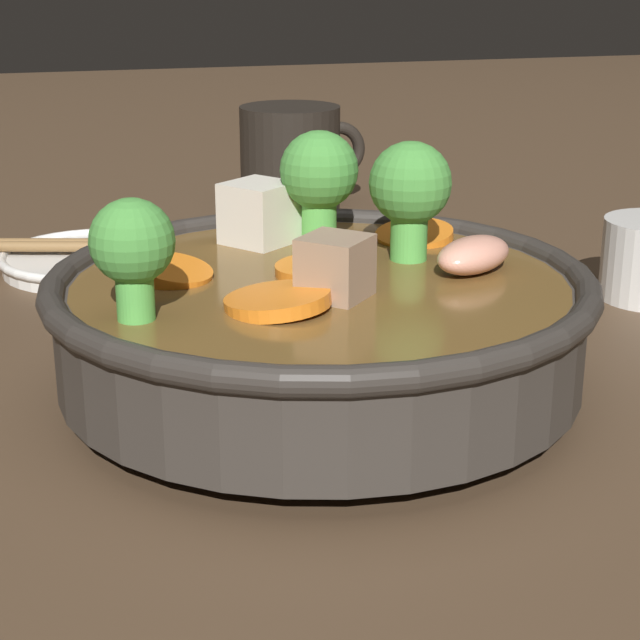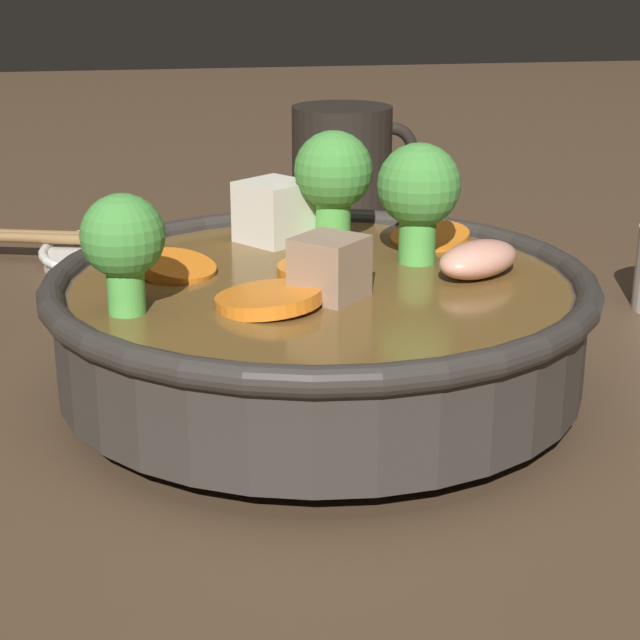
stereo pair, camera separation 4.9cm
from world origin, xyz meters
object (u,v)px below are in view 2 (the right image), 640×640
side_saucer (132,253)px  chopsticks_pair (131,239)px  stirfry_bowl (320,313)px  dark_mug (344,157)px

side_saucer → chopsticks_pair: bearing=-90.0°
stirfry_bowl → dark_mug: 0.40m
side_saucer → chopsticks_pair: size_ratio=0.53×
dark_mug → chopsticks_pair: dark_mug is taller
stirfry_bowl → chopsticks_pair: (-0.09, 0.24, -0.02)m
stirfry_bowl → chopsticks_pair: bearing=109.3°
side_saucer → chopsticks_pair: 0.01m
stirfry_bowl → side_saucer: 0.26m
side_saucer → stirfry_bowl: bearing=-70.7°
stirfry_bowl → side_saucer: size_ratio=2.07×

